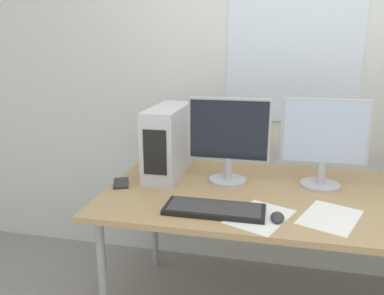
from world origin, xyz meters
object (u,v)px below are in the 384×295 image
at_px(keyboard, 214,209).
at_px(cell_phone, 121,183).
at_px(mouse, 277,217).
at_px(pc_tower, 168,141).
at_px(monitor_main, 229,138).
at_px(monitor_right_near, 324,140).

relative_size(keyboard, cell_phone, 2.60).
height_order(mouse, cell_phone, mouse).
xyz_separation_m(pc_tower, monitor_main, (0.34, -0.06, 0.05)).
bearing_deg(mouse, monitor_right_near, 64.40).
relative_size(monitor_right_near, mouse, 4.53).
distance_m(pc_tower, cell_phone, 0.35).
xyz_separation_m(monitor_right_near, keyboard, (-0.49, -0.42, -0.24)).
height_order(monitor_main, mouse, monitor_main).
height_order(keyboard, mouse, mouse).
relative_size(pc_tower, mouse, 4.92).
distance_m(monitor_main, keyboard, 0.45).
xyz_separation_m(monitor_main, cell_phone, (-0.55, -0.16, -0.24)).
distance_m(pc_tower, monitor_right_near, 0.82).
xyz_separation_m(pc_tower, monitor_right_near, (0.82, -0.03, 0.05)).
bearing_deg(pc_tower, monitor_main, -10.31).
bearing_deg(mouse, cell_phone, 162.31).
relative_size(pc_tower, monitor_right_near, 1.09).
xyz_separation_m(keyboard, cell_phone, (-0.54, 0.23, -0.01)).
height_order(pc_tower, monitor_main, monitor_main).
bearing_deg(cell_phone, monitor_right_near, -11.47).
relative_size(pc_tower, monitor_main, 1.10).
distance_m(monitor_main, mouse, 0.54).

